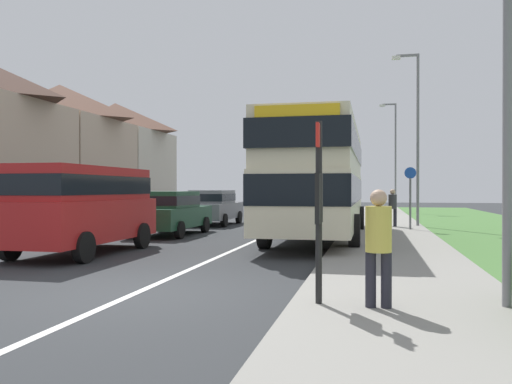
{
  "coord_description": "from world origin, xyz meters",
  "views": [
    {
      "loc": [
        3.72,
        -7.78,
        1.68
      ],
      "look_at": [
        0.79,
        5.38,
        1.6
      ],
      "focal_mm": 36.95,
      "sensor_mm": 36.0,
      "label": 1
    }
  ],
  "objects_px": {
    "pedestrian_at_stop": "(379,242)",
    "bus_stop_sign": "(319,199)",
    "cycle_route_sign": "(410,195)",
    "pedestrian_walking_away": "(393,206)",
    "double_decker_bus": "(319,175)",
    "parked_van_red": "(82,203)",
    "street_lamp_mid": "(415,128)",
    "parked_car_dark_green": "(169,211)",
    "parked_car_grey": "(213,206)",
    "street_lamp_far": "(394,150)"
  },
  "relations": [
    {
      "from": "parked_car_grey",
      "to": "street_lamp_far",
      "type": "bearing_deg",
      "value": 58.12
    },
    {
      "from": "parked_van_red",
      "to": "parked_car_grey",
      "type": "distance_m",
      "value": 11.25
    },
    {
      "from": "cycle_route_sign",
      "to": "parked_van_red",
      "type": "bearing_deg",
      "value": -134.52
    },
    {
      "from": "street_lamp_mid",
      "to": "bus_stop_sign",
      "type": "bearing_deg",
      "value": -98.73
    },
    {
      "from": "pedestrian_walking_away",
      "to": "street_lamp_far",
      "type": "distance_m",
      "value": 15.25
    },
    {
      "from": "double_decker_bus",
      "to": "pedestrian_at_stop",
      "type": "distance_m",
      "value": 10.71
    },
    {
      "from": "cycle_route_sign",
      "to": "pedestrian_at_stop",
      "type": "bearing_deg",
      "value": -95.47
    },
    {
      "from": "double_decker_bus",
      "to": "parked_car_grey",
      "type": "relative_size",
      "value": 2.61
    },
    {
      "from": "parked_van_red",
      "to": "parked_car_dark_green",
      "type": "bearing_deg",
      "value": 89.13
    },
    {
      "from": "street_lamp_far",
      "to": "double_decker_bus",
      "type": "bearing_deg",
      "value": -99.05
    },
    {
      "from": "street_lamp_mid",
      "to": "parked_van_red",
      "type": "bearing_deg",
      "value": -129.16
    },
    {
      "from": "cycle_route_sign",
      "to": "pedestrian_walking_away",
      "type": "bearing_deg",
      "value": 112.66
    },
    {
      "from": "pedestrian_walking_away",
      "to": "bus_stop_sign",
      "type": "xyz_separation_m",
      "value": [
        -1.53,
        -15.4,
        0.56
      ]
    },
    {
      "from": "parked_van_red",
      "to": "street_lamp_mid",
      "type": "xyz_separation_m",
      "value": [
        9.08,
        11.15,
        2.94
      ]
    },
    {
      "from": "cycle_route_sign",
      "to": "parked_car_grey",
      "type": "bearing_deg",
      "value": 164.75
    },
    {
      "from": "pedestrian_walking_away",
      "to": "bus_stop_sign",
      "type": "distance_m",
      "value": 15.49
    },
    {
      "from": "parked_car_dark_green",
      "to": "double_decker_bus",
      "type": "bearing_deg",
      "value": -4.15
    },
    {
      "from": "parked_car_dark_green",
      "to": "cycle_route_sign",
      "type": "bearing_deg",
      "value": 20.03
    },
    {
      "from": "double_decker_bus",
      "to": "parked_van_red",
      "type": "relative_size",
      "value": 2.23
    },
    {
      "from": "street_lamp_mid",
      "to": "cycle_route_sign",
      "type": "bearing_deg",
      "value": -98.86
    },
    {
      "from": "bus_stop_sign",
      "to": "street_lamp_mid",
      "type": "xyz_separation_m",
      "value": [
        2.49,
        16.21,
        2.73
      ]
    },
    {
      "from": "street_lamp_far",
      "to": "pedestrian_at_stop",
      "type": "bearing_deg",
      "value": -92.56
    },
    {
      "from": "parked_van_red",
      "to": "street_lamp_mid",
      "type": "bearing_deg",
      "value": 50.84
    },
    {
      "from": "parked_car_dark_green",
      "to": "pedestrian_at_stop",
      "type": "bearing_deg",
      "value": -56.19
    },
    {
      "from": "pedestrian_at_stop",
      "to": "pedestrian_walking_away",
      "type": "height_order",
      "value": "same"
    },
    {
      "from": "double_decker_bus",
      "to": "parked_van_red",
      "type": "distance_m",
      "value": 7.75
    },
    {
      "from": "parked_car_grey",
      "to": "street_lamp_mid",
      "type": "relative_size",
      "value": 0.56
    },
    {
      "from": "double_decker_bus",
      "to": "street_lamp_mid",
      "type": "relative_size",
      "value": 1.47
    },
    {
      "from": "pedestrian_walking_away",
      "to": "street_lamp_mid",
      "type": "xyz_separation_m",
      "value": [
        0.97,
        0.81,
        3.29
      ]
    },
    {
      "from": "cycle_route_sign",
      "to": "street_lamp_far",
      "type": "relative_size",
      "value": 0.33
    },
    {
      "from": "pedestrian_at_stop",
      "to": "bus_stop_sign",
      "type": "distance_m",
      "value": 0.98
    },
    {
      "from": "parked_van_red",
      "to": "parked_car_grey",
      "type": "height_order",
      "value": "parked_van_red"
    },
    {
      "from": "bus_stop_sign",
      "to": "street_lamp_far",
      "type": "bearing_deg",
      "value": 85.94
    },
    {
      "from": "parked_car_grey",
      "to": "pedestrian_walking_away",
      "type": "bearing_deg",
      "value": -6.39
    },
    {
      "from": "double_decker_bus",
      "to": "street_lamp_far",
      "type": "height_order",
      "value": "street_lamp_far"
    },
    {
      "from": "double_decker_bus",
      "to": "parked_car_dark_green",
      "type": "xyz_separation_m",
      "value": [
        -5.48,
        0.4,
        -1.26
      ]
    },
    {
      "from": "double_decker_bus",
      "to": "pedestrian_at_stop",
      "type": "relative_size",
      "value": 6.57
    },
    {
      "from": "pedestrian_walking_away",
      "to": "street_lamp_far",
      "type": "bearing_deg",
      "value": 87.6
    },
    {
      "from": "bus_stop_sign",
      "to": "street_lamp_mid",
      "type": "relative_size",
      "value": 0.35
    },
    {
      "from": "parked_car_dark_green",
      "to": "cycle_route_sign",
      "type": "relative_size",
      "value": 1.76
    },
    {
      "from": "parked_car_grey",
      "to": "pedestrian_at_stop",
      "type": "distance_m",
      "value": 17.97
    },
    {
      "from": "parked_car_dark_green",
      "to": "pedestrian_walking_away",
      "type": "height_order",
      "value": "pedestrian_walking_away"
    },
    {
      "from": "parked_van_red",
      "to": "cycle_route_sign",
      "type": "xyz_separation_m",
      "value": [
        8.72,
        8.87,
        0.1
      ]
    },
    {
      "from": "double_decker_bus",
      "to": "cycle_route_sign",
      "type": "relative_size",
      "value": 4.35
    },
    {
      "from": "pedestrian_at_stop",
      "to": "street_lamp_far",
      "type": "xyz_separation_m",
      "value": [
        1.36,
        30.37,
        3.36
      ]
    },
    {
      "from": "parked_car_dark_green",
      "to": "pedestrian_at_stop",
      "type": "relative_size",
      "value": 2.65
    },
    {
      "from": "parked_van_red",
      "to": "parked_car_dark_green",
      "type": "relative_size",
      "value": 1.11
    },
    {
      "from": "parked_car_dark_green",
      "to": "pedestrian_at_stop",
      "type": "distance_m",
      "value": 13.11
    },
    {
      "from": "parked_van_red",
      "to": "pedestrian_walking_away",
      "type": "distance_m",
      "value": 13.14
    },
    {
      "from": "pedestrian_at_stop",
      "to": "street_lamp_mid",
      "type": "relative_size",
      "value": 0.22
    }
  ]
}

